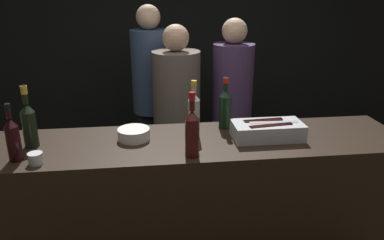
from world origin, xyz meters
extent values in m
cube|color=black|center=(0.00, 2.43, 1.40)|extent=(6.40, 0.06, 2.80)
cube|color=black|center=(0.00, 0.30, 0.52)|extent=(2.59, 0.60, 1.04)
cube|color=#B7BABF|center=(0.45, 0.28, 1.09)|extent=(0.42, 0.21, 0.10)
cylinder|color=black|center=(0.46, 0.24, 1.11)|extent=(0.27, 0.10, 0.07)
cylinder|color=#B2B7AD|center=(0.49, 0.28, 1.11)|extent=(0.30, 0.08, 0.07)
cylinder|color=black|center=(0.44, 0.33, 1.11)|extent=(0.25, 0.09, 0.07)
cylinder|color=silver|center=(-0.35, 0.37, 1.07)|extent=(0.19, 0.19, 0.07)
cylinder|color=gray|center=(-0.35, 0.37, 1.10)|extent=(0.16, 0.16, 0.01)
cylinder|color=silver|center=(-0.85, 0.10, 1.07)|extent=(0.08, 0.08, 0.06)
sphere|color=#F4C66B|center=(-0.85, 0.10, 1.07)|extent=(0.03, 0.03, 0.03)
cylinder|color=black|center=(-0.96, 0.15, 1.13)|extent=(0.07, 0.07, 0.19)
cone|color=black|center=(-0.96, 0.15, 1.25)|extent=(0.07, 0.07, 0.04)
cylinder|color=black|center=(-0.96, 0.15, 1.31)|extent=(0.02, 0.02, 0.08)
cylinder|color=black|center=(-0.96, 0.15, 1.33)|extent=(0.03, 0.03, 0.04)
cylinder|color=#380F0F|center=(-0.03, 0.09, 1.14)|extent=(0.08, 0.08, 0.21)
cone|color=#380F0F|center=(-0.03, 0.09, 1.28)|extent=(0.08, 0.08, 0.05)
cylinder|color=#380F0F|center=(-0.03, 0.09, 1.35)|extent=(0.03, 0.03, 0.10)
cylinder|color=maroon|center=(-0.03, 0.09, 1.38)|extent=(0.03, 0.03, 0.05)
cylinder|color=#9EA899|center=(0.01, 0.36, 1.16)|extent=(0.07, 0.07, 0.24)
cone|color=#9EA899|center=(0.01, 0.36, 1.29)|extent=(0.07, 0.07, 0.04)
cylinder|color=#9EA899|center=(0.01, 0.36, 1.35)|extent=(0.03, 0.03, 0.08)
cylinder|color=gold|center=(0.01, 0.36, 1.37)|extent=(0.03, 0.03, 0.03)
cylinder|color=black|center=(0.23, 0.49, 1.14)|extent=(0.08, 0.08, 0.21)
cone|color=black|center=(0.23, 0.49, 1.27)|extent=(0.08, 0.08, 0.05)
cylinder|color=black|center=(0.23, 0.49, 1.33)|extent=(0.03, 0.03, 0.08)
cylinder|color=red|center=(0.23, 0.49, 1.35)|extent=(0.03, 0.03, 0.03)
cylinder|color=black|center=(-0.93, 0.33, 1.14)|extent=(0.08, 0.08, 0.21)
cone|color=black|center=(-0.93, 0.33, 1.27)|extent=(0.08, 0.08, 0.05)
cylinder|color=black|center=(-0.93, 0.33, 1.35)|extent=(0.03, 0.03, 0.10)
cylinder|color=gold|center=(-0.93, 0.33, 1.37)|extent=(0.04, 0.04, 0.05)
cube|color=black|center=(0.48, 1.32, 0.38)|extent=(0.26, 0.19, 0.76)
cylinder|color=#473356|center=(0.48, 1.32, 1.11)|extent=(0.35, 0.35, 0.70)
sphere|color=beige|center=(0.48, 1.32, 1.56)|extent=(0.21, 0.21, 0.21)
cube|color=black|center=(-0.02, 1.20, 0.37)|extent=(0.29, 0.21, 0.74)
cylinder|color=#60564C|center=(-0.02, 1.20, 1.08)|extent=(0.39, 0.39, 0.69)
sphere|color=tan|center=(-0.02, 1.20, 1.53)|extent=(0.21, 0.21, 0.21)
cube|color=black|center=(-0.22, 1.57, 0.41)|extent=(0.25, 0.18, 0.81)
cylinder|color=#334766|center=(-0.22, 1.57, 1.18)|extent=(0.33, 0.33, 0.74)
sphere|color=beige|center=(-0.22, 1.57, 1.66)|extent=(0.21, 0.21, 0.21)
camera|label=1|loc=(-0.26, -1.75, 1.92)|focal=35.00mm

